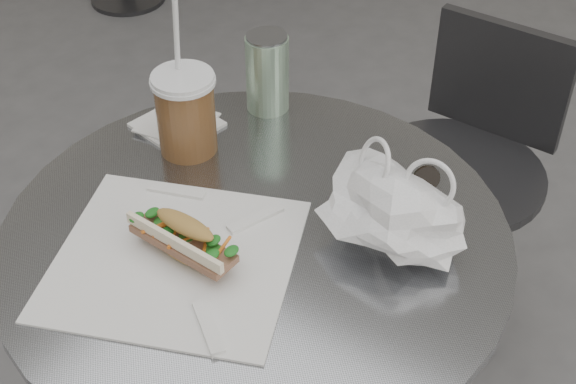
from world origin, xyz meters
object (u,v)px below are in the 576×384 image
Objects in this scene: chair_far at (455,209)px; iced_coffee at (186,111)px; banh_mi at (184,240)px; drink_can at (267,72)px; sunglasses at (408,183)px; cafe_table at (259,349)px.

iced_coffee reaches higher than chair_far.
banh_mi is 0.40m from drink_can.
iced_coffee reaches higher than drink_can.
sunglasses reaches higher than chair_far.
iced_coffee is at bearing 64.06° from chair_far.
cafe_table is at bearing 66.78° from banh_mi.
cafe_table is at bearing -57.74° from drink_can.
cafe_table is at bearing -170.98° from sunglasses.
sunglasses reaches higher than cafe_table.
chair_far is 3.58× the size of banh_mi.
banh_mi is 0.68× the size of iced_coffee.
sunglasses is at bearing 99.64° from chair_far.
iced_coffee is 0.18m from drink_can.
chair_far is 2.43× the size of iced_coffee.
drink_can is (-0.32, 0.07, 0.05)m from sunglasses.
sunglasses is at bearing 16.77° from iced_coffee.
drink_can reaches higher than sunglasses.
cafe_table is at bearing -25.80° from iced_coffee.
banh_mi is at bearing -168.35° from sunglasses.
banh_mi is at bearing -115.58° from cafe_table.
cafe_table is 2.50× the size of iced_coffee.
sunglasses is 0.60× the size of drink_can.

